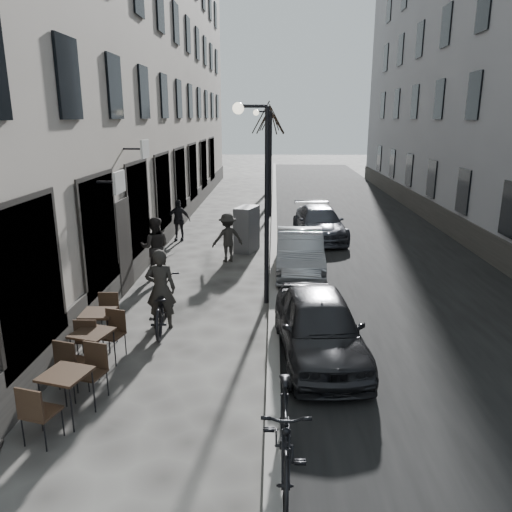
# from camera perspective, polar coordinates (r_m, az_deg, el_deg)

# --- Properties ---
(ground) EXTENTS (120.00, 120.00, 0.00)m
(ground) POSITION_cam_1_polar(r_m,az_deg,el_deg) (7.99, 0.43, -20.88)
(ground) COLOR #34312F
(ground) RESTS_ON ground
(road) EXTENTS (7.30, 60.00, 0.00)m
(road) POSITION_cam_1_polar(r_m,az_deg,el_deg) (23.21, 11.15, 3.50)
(road) COLOR black
(road) RESTS_ON ground
(kerb) EXTENTS (0.25, 60.00, 0.12)m
(kerb) POSITION_cam_1_polar(r_m,az_deg,el_deg) (22.91, 2.09, 3.78)
(kerb) COLOR slate
(kerb) RESTS_ON ground
(building_left) EXTENTS (4.00, 35.00, 16.00)m
(building_left) POSITION_cam_1_polar(r_m,az_deg,el_deg) (23.96, -14.02, 22.97)
(building_left) COLOR #A6998B
(building_left) RESTS_ON ground
(building_right) EXTENTS (4.00, 35.00, 16.00)m
(building_right) POSITION_cam_1_polar(r_m,az_deg,el_deg) (24.96, 25.93, 21.63)
(building_right) COLOR gray
(building_right) RESTS_ON ground
(streetlamp_near) EXTENTS (0.90, 0.28, 5.09)m
(streetlamp_near) POSITION_cam_1_polar(r_m,az_deg,el_deg) (12.53, 0.47, 8.31)
(streetlamp_near) COLOR black
(streetlamp_near) RESTS_ON ground
(streetlamp_far) EXTENTS (0.90, 0.28, 5.09)m
(streetlamp_far) POSITION_cam_1_polar(r_m,az_deg,el_deg) (24.47, 1.28, 11.88)
(streetlamp_far) COLOR black
(streetlamp_far) RESTS_ON ground
(tree_near) EXTENTS (2.40, 2.40, 5.70)m
(tree_near) POSITION_cam_1_polar(r_m,az_deg,el_deg) (27.42, 1.55, 15.42)
(tree_near) COLOR black
(tree_near) RESTS_ON ground
(tree_far) EXTENTS (2.40, 2.40, 5.70)m
(tree_far) POSITION_cam_1_polar(r_m,az_deg,el_deg) (33.42, 1.65, 15.45)
(tree_far) COLOR black
(tree_far) RESTS_ON ground
(bistro_set_a) EXTENTS (0.88, 1.73, 0.99)m
(bistro_set_a) POSITION_cam_1_polar(r_m,az_deg,el_deg) (8.83, -20.77, -14.24)
(bistro_set_a) COLOR black
(bistro_set_a) RESTS_ON ground
(bistro_set_b) EXTENTS (0.88, 1.70, 0.97)m
(bistro_set_b) POSITION_cam_1_polar(r_m,az_deg,el_deg) (10.19, -18.11, -9.89)
(bistro_set_b) COLOR black
(bistro_set_b) RESTS_ON ground
(bistro_set_c) EXTENTS (0.68, 1.64, 0.96)m
(bistro_set_c) POSITION_cam_1_polar(r_m,az_deg,el_deg) (11.13, -17.52, -7.64)
(bistro_set_c) COLOR black
(bistro_set_c) RESTS_ON ground
(utility_cabinet) EXTENTS (0.93, 1.23, 1.64)m
(utility_cabinet) POSITION_cam_1_polar(r_m,az_deg,el_deg) (18.15, -1.06, 3.10)
(utility_cabinet) COLOR #58585A
(utility_cabinet) RESTS_ON ground
(bicycle) EXTENTS (0.99, 2.27, 1.16)m
(bicycle) POSITION_cam_1_polar(r_m,az_deg,el_deg) (11.78, -10.75, -5.42)
(bicycle) COLOR black
(bicycle) RESTS_ON ground
(cyclist_rider) EXTENTS (0.73, 0.52, 1.89)m
(cyclist_rider) POSITION_cam_1_polar(r_m,az_deg,el_deg) (11.66, -10.84, -3.73)
(cyclist_rider) COLOR black
(cyclist_rider) RESTS_ON ground
(pedestrian_near) EXTENTS (0.98, 0.81, 1.85)m
(pedestrian_near) POSITION_cam_1_polar(r_m,az_deg,el_deg) (15.50, -11.46, 1.00)
(pedestrian_near) COLOR #282422
(pedestrian_near) RESTS_ON ground
(pedestrian_mid) EXTENTS (1.23, 0.99, 1.66)m
(pedestrian_mid) POSITION_cam_1_polar(r_m,az_deg,el_deg) (16.84, -3.27, 2.11)
(pedestrian_mid) COLOR black
(pedestrian_mid) RESTS_ON ground
(pedestrian_far) EXTENTS (0.96, 0.40, 1.63)m
(pedestrian_far) POSITION_cam_1_polar(r_m,az_deg,el_deg) (20.01, -8.87, 4.08)
(pedestrian_far) COLOR black
(pedestrian_far) RESTS_ON ground
(car_near) EXTENTS (1.94, 4.12, 1.36)m
(car_near) POSITION_cam_1_polar(r_m,az_deg,el_deg) (10.25, 7.23, -7.92)
(car_near) COLOR black
(car_near) RESTS_ON ground
(car_mid) EXTENTS (1.50, 4.10, 1.34)m
(car_mid) POSITION_cam_1_polar(r_m,az_deg,el_deg) (15.66, 5.01, 0.44)
(car_mid) COLOR gray
(car_mid) RESTS_ON ground
(car_far) EXTENTS (2.16, 4.47, 1.26)m
(car_far) POSITION_cam_1_polar(r_m,az_deg,el_deg) (20.30, 7.26, 3.76)
(car_far) COLOR #3C3F47
(car_far) RESTS_ON ground
(moped) EXTENTS (0.63, 2.19, 1.32)m
(moped) POSITION_cam_1_polar(r_m,az_deg,el_deg) (7.07, 3.30, -19.77)
(moped) COLOR black
(moped) RESTS_ON ground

